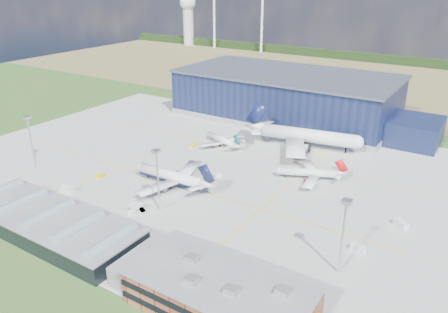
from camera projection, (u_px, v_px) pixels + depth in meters
ground at (188, 174)px, 182.85m from camera, size 600.00×600.00×0.00m
apron at (202, 166)px, 190.62m from camera, size 220.00×160.00×0.08m
farmland at (351, 78)px, 354.11m from camera, size 600.00×220.00×0.01m
treeline at (378, 58)px, 414.85m from camera, size 600.00×8.00×8.00m
horizon_dressing at (208, 16)px, 493.80m from camera, size 440.20×18.00×70.00m
hangar at (291, 98)px, 250.79m from camera, size 145.00×62.00×26.10m
ops_building at (220, 294)px, 107.00m from camera, size 46.00×23.00×10.90m
glass_concourse at (57, 226)px, 137.92m from camera, size 78.00×23.00×8.60m
light_mast_west at (30, 134)px, 183.34m from camera, size 2.60×2.60×23.00m
light_mast_center at (157, 171)px, 148.60m from camera, size 2.60×2.60×23.00m
light_mast_east at (344, 225)px, 116.34m from camera, size 2.60×2.60×23.00m
airliner_navy at (171, 171)px, 170.73m from camera, size 38.97×38.14×12.60m
airliner_red at (308, 169)px, 176.17m from camera, size 38.27×37.94×9.54m
airliner_widebody at (308, 129)px, 207.06m from camera, size 67.33×66.28×19.17m
airliner_regional at (222, 137)px, 212.12m from camera, size 33.90×33.56×8.66m
gse_tug_a at (75, 208)px, 154.48m from camera, size 2.79×3.85×1.46m
gse_tug_b at (100, 176)px, 179.14m from camera, size 2.41×3.45×1.44m
gse_van_a at (68, 189)px, 167.02m from camera, size 6.06×3.29×2.51m
gse_cart_a at (218, 175)px, 179.98m from camera, size 2.97×3.46×1.26m
gse_van_b at (401, 224)px, 143.94m from camera, size 5.49×4.90×2.33m
gse_tug_c at (193, 145)px, 211.54m from camera, size 2.48×3.68×1.54m
gse_cart_b at (266, 138)px, 221.76m from camera, size 3.19×2.92×1.15m
gse_van_c at (358, 248)px, 131.21m from camera, size 4.95×3.43×2.17m
airstair at (136, 207)px, 153.89m from camera, size 3.41×4.85×2.88m
car_a at (209, 267)px, 123.82m from camera, size 3.15×1.34×1.06m
car_b at (141, 209)px, 154.25m from camera, size 4.33×2.59×1.35m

